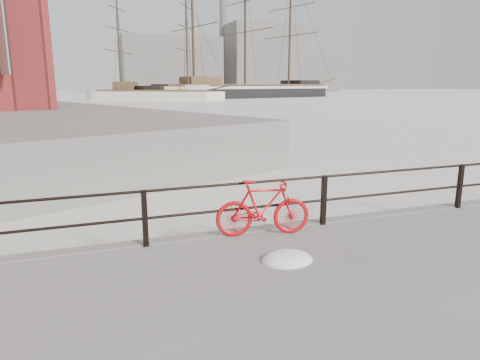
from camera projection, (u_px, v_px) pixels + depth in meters
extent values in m
plane|color=white|center=(450.00, 220.00, 9.95)|extent=(400.00, 400.00, 0.00)
imported|color=red|center=(263.00, 208.00, 7.86)|extent=(1.77, 0.57, 1.06)
ellipsoid|color=white|center=(288.00, 252.00, 6.79)|extent=(0.84, 0.66, 0.30)
cube|color=gray|center=(170.00, 66.00, 143.12)|extent=(32.00, 18.00, 18.00)
cube|color=gray|center=(261.00, 59.00, 158.56)|extent=(26.00, 20.00, 24.00)
cube|color=gray|center=(309.00, 74.00, 171.81)|extent=(20.00, 16.00, 14.00)
cylinder|color=gray|center=(223.00, 31.00, 156.67)|extent=(2.80, 2.80, 44.00)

